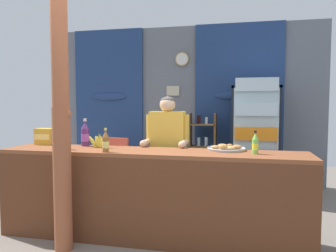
{
  "coord_description": "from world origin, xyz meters",
  "views": [
    {
      "loc": [
        1.05,
        -2.84,
        1.46
      ],
      "look_at": [
        0.2,
        0.99,
        1.19
      ],
      "focal_mm": 34.36,
      "sensor_mm": 36.0,
      "label": 1
    }
  ],
  "objects_px": {
    "timber_post": "(61,113)",
    "soda_bottle_grape_soda": "(85,134)",
    "stall_counter": "(147,187)",
    "plastic_lawn_chair": "(114,159)",
    "bottle_shelf_rack": "(202,149)",
    "shopkeeper": "(167,143)",
    "banana_bunch": "(99,142)",
    "soda_bottle_iced_tea": "(106,142)",
    "pastry_tray": "(226,148)",
    "snack_box_choco_powder": "(45,136)",
    "soda_bottle_lime_soda": "(255,144)",
    "drink_fridge": "(255,132)",
    "soda_bottle_orange_soda": "(65,140)"
  },
  "relations": [
    {
      "from": "timber_post",
      "to": "soda_bottle_orange_soda",
      "type": "relative_size",
      "value": 11.68
    },
    {
      "from": "soda_bottle_iced_tea",
      "to": "stall_counter",
      "type": "bearing_deg",
      "value": 12.42
    },
    {
      "from": "plastic_lawn_chair",
      "to": "soda_bottle_iced_tea",
      "type": "relative_size",
      "value": 3.43
    },
    {
      "from": "soda_bottle_grape_soda",
      "to": "snack_box_choco_powder",
      "type": "relative_size",
      "value": 1.49
    },
    {
      "from": "bottle_shelf_rack",
      "to": "pastry_tray",
      "type": "xyz_separation_m",
      "value": [
        0.49,
        -2.09,
        0.31
      ]
    },
    {
      "from": "soda_bottle_orange_soda",
      "to": "pastry_tray",
      "type": "height_order",
      "value": "soda_bottle_orange_soda"
    },
    {
      "from": "timber_post",
      "to": "soda_bottle_grape_soda",
      "type": "bearing_deg",
      "value": 96.93
    },
    {
      "from": "drink_fridge",
      "to": "banana_bunch",
      "type": "bearing_deg",
      "value": -133.18
    },
    {
      "from": "stall_counter",
      "to": "plastic_lawn_chair",
      "type": "xyz_separation_m",
      "value": [
        -1.21,
        2.08,
        -0.1
      ]
    },
    {
      "from": "timber_post",
      "to": "snack_box_choco_powder",
      "type": "height_order",
      "value": "timber_post"
    },
    {
      "from": "bottle_shelf_rack",
      "to": "shopkeeper",
      "type": "xyz_separation_m",
      "value": [
        -0.24,
        -1.77,
        0.31
      ]
    },
    {
      "from": "timber_post",
      "to": "drink_fridge",
      "type": "relative_size",
      "value": 1.54
    },
    {
      "from": "drink_fridge",
      "to": "snack_box_choco_powder",
      "type": "relative_size",
      "value": 8.46
    },
    {
      "from": "pastry_tray",
      "to": "banana_bunch",
      "type": "distance_m",
      "value": 1.43
    },
    {
      "from": "bottle_shelf_rack",
      "to": "snack_box_choco_powder",
      "type": "xyz_separation_m",
      "value": [
        -1.72,
        -2.06,
        0.39
      ]
    },
    {
      "from": "timber_post",
      "to": "soda_bottle_grape_soda",
      "type": "relative_size",
      "value": 8.76
    },
    {
      "from": "soda_bottle_lime_soda",
      "to": "pastry_tray",
      "type": "xyz_separation_m",
      "value": [
        -0.29,
        0.2,
        -0.08
      ]
    },
    {
      "from": "timber_post",
      "to": "soda_bottle_grape_soda",
      "type": "xyz_separation_m",
      "value": [
        -0.08,
        0.66,
        -0.27
      ]
    },
    {
      "from": "stall_counter",
      "to": "soda_bottle_iced_tea",
      "type": "xyz_separation_m",
      "value": [
        -0.42,
        -0.09,
        0.47
      ]
    },
    {
      "from": "soda_bottle_orange_soda",
      "to": "snack_box_choco_powder",
      "type": "relative_size",
      "value": 1.12
    },
    {
      "from": "timber_post",
      "to": "drink_fridge",
      "type": "distance_m",
      "value": 3.18
    },
    {
      "from": "snack_box_choco_powder",
      "to": "banana_bunch",
      "type": "bearing_deg",
      "value": -9.93
    },
    {
      "from": "soda_bottle_iced_tea",
      "to": "banana_bunch",
      "type": "distance_m",
      "value": 0.37
    },
    {
      "from": "plastic_lawn_chair",
      "to": "snack_box_choco_powder",
      "type": "height_order",
      "value": "snack_box_choco_powder"
    },
    {
      "from": "snack_box_choco_powder",
      "to": "banana_bunch",
      "type": "relative_size",
      "value": 0.79
    },
    {
      "from": "soda_bottle_lime_soda",
      "to": "pastry_tray",
      "type": "height_order",
      "value": "soda_bottle_lime_soda"
    },
    {
      "from": "soda_bottle_iced_tea",
      "to": "banana_bunch",
      "type": "relative_size",
      "value": 0.9
    },
    {
      "from": "shopkeeper",
      "to": "soda_bottle_orange_soda",
      "type": "bearing_deg",
      "value": -148.56
    },
    {
      "from": "plastic_lawn_chair",
      "to": "soda_bottle_lime_soda",
      "type": "relative_size",
      "value": 3.66
    },
    {
      "from": "bottle_shelf_rack",
      "to": "soda_bottle_lime_soda",
      "type": "distance_m",
      "value": 2.45
    },
    {
      "from": "soda_bottle_orange_soda",
      "to": "banana_bunch",
      "type": "xyz_separation_m",
      "value": [
        0.32,
        0.2,
        -0.04
      ]
    },
    {
      "from": "shopkeeper",
      "to": "pastry_tray",
      "type": "height_order",
      "value": "shopkeeper"
    },
    {
      "from": "soda_bottle_grape_soda",
      "to": "snack_box_choco_powder",
      "type": "bearing_deg",
      "value": 176.69
    },
    {
      "from": "timber_post",
      "to": "banana_bunch",
      "type": "bearing_deg",
      "value": 75.28
    },
    {
      "from": "soda_bottle_grape_soda",
      "to": "banana_bunch",
      "type": "distance_m",
      "value": 0.26
    },
    {
      "from": "drink_fridge",
      "to": "plastic_lawn_chair",
      "type": "height_order",
      "value": "drink_fridge"
    },
    {
      "from": "soda_bottle_grape_soda",
      "to": "soda_bottle_lime_soda",
      "type": "bearing_deg",
      "value": -5.87
    },
    {
      "from": "timber_post",
      "to": "soda_bottle_lime_soda",
      "type": "xyz_separation_m",
      "value": [
        1.86,
        0.46,
        -0.31
      ]
    },
    {
      "from": "soda_bottle_grape_soda",
      "to": "banana_bunch",
      "type": "height_order",
      "value": "soda_bottle_grape_soda"
    },
    {
      "from": "drink_fridge",
      "to": "soda_bottle_orange_soda",
      "type": "distance_m",
      "value": 3.01
    },
    {
      "from": "bottle_shelf_rack",
      "to": "plastic_lawn_chair",
      "type": "height_order",
      "value": "bottle_shelf_rack"
    },
    {
      "from": "soda_bottle_lime_soda",
      "to": "soda_bottle_iced_tea",
      "type": "xyz_separation_m",
      "value": [
        -1.51,
        -0.21,
        0.01
      ]
    },
    {
      "from": "timber_post",
      "to": "bottle_shelf_rack",
      "type": "relative_size",
      "value": 2.2
    },
    {
      "from": "drink_fridge",
      "to": "banana_bunch",
      "type": "height_order",
      "value": "drink_fridge"
    },
    {
      "from": "snack_box_choco_powder",
      "to": "plastic_lawn_chair",
      "type": "bearing_deg",
      "value": 83.26
    },
    {
      "from": "stall_counter",
      "to": "plastic_lawn_chair",
      "type": "height_order",
      "value": "stall_counter"
    },
    {
      "from": "drink_fridge",
      "to": "soda_bottle_grape_soda",
      "type": "height_order",
      "value": "drink_fridge"
    },
    {
      "from": "stall_counter",
      "to": "soda_bottle_lime_soda",
      "type": "relative_size",
      "value": 14.08
    },
    {
      "from": "drink_fridge",
      "to": "snack_box_choco_powder",
      "type": "distance_m",
      "value": 3.15
    },
    {
      "from": "plastic_lawn_chair",
      "to": "shopkeeper",
      "type": "xyz_separation_m",
      "value": [
        1.28,
        -1.44,
        0.49
      ]
    }
  ]
}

